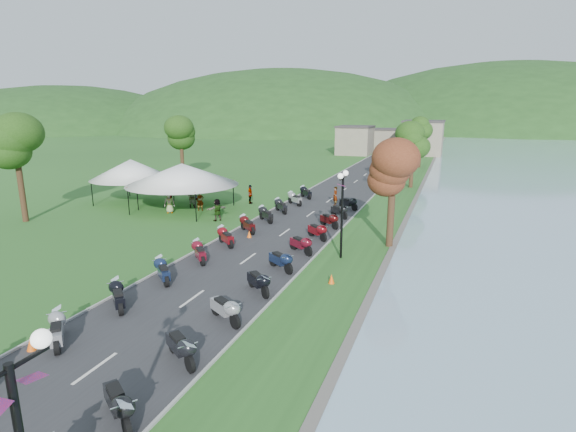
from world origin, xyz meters
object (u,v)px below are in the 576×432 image
(vendor_tent_main, at_px, (183,187))
(pedestrian_b, at_px, (192,207))
(pedestrian_a, at_px, (201,211))
(pedestrian_c, at_px, (196,200))

(vendor_tent_main, relative_size, pedestrian_b, 3.30)
(pedestrian_a, relative_size, pedestrian_c, 1.00)
(pedestrian_a, bearing_deg, pedestrian_b, 100.17)
(vendor_tent_main, height_order, pedestrian_c, vendor_tent_main)
(vendor_tent_main, relative_size, pedestrian_c, 3.73)
(pedestrian_b, relative_size, pedestrian_c, 1.13)
(vendor_tent_main, distance_m, pedestrian_c, 4.83)
(pedestrian_b, xyz_separation_m, pedestrian_c, (-1.53, 3.01, 0.00))
(pedestrian_b, bearing_deg, vendor_tent_main, 83.90)
(pedestrian_c, bearing_deg, pedestrian_b, 11.43)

